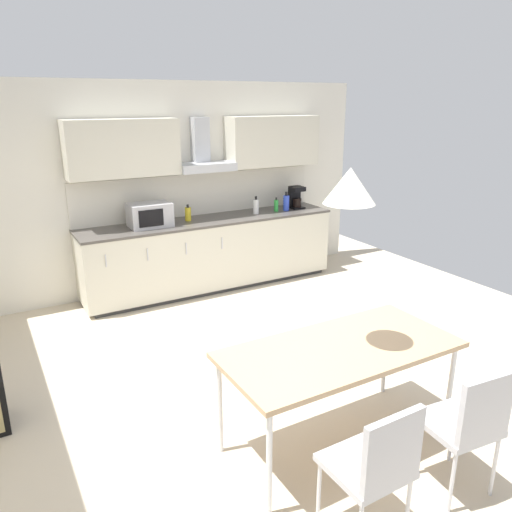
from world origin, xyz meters
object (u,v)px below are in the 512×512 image
chair_near_right (469,420)px  chair_near_left (377,462)px  bottle_green (276,205)px  bottle_blue (286,203)px  bottle_yellow (188,214)px  pendant_lamp (350,186)px  microwave (150,215)px  coffee_maker (296,197)px  bottle_white (256,206)px  dining_table (340,353)px

chair_near_right → chair_near_left: size_ratio=1.00×
bottle_green → bottle_blue: size_ratio=0.74×
bottle_yellow → pendant_lamp: (-0.28, -3.32, 0.85)m
microwave → coffee_maker: size_ratio=1.60×
bottle_green → pendant_lamp: pendant_lamp is taller
pendant_lamp → bottle_yellow: bearing=85.2°
bottle_green → bottle_yellow: (-1.23, 0.08, 0.01)m
coffee_maker → bottle_white: bearing=-175.9°
bottle_blue → chair_near_left: bottle_blue is taller
bottle_yellow → chair_near_left: size_ratio=0.23×
coffee_maker → bottle_yellow: coffee_maker is taller
bottle_yellow → coffee_maker: bearing=-0.9°
microwave → bottle_white: size_ratio=2.08×
coffee_maker → chair_near_left: (-2.22, -4.05, -0.51)m
bottle_green → bottle_blue: bottle_blue is taller
coffee_maker → chair_near_right: bearing=-110.3°
chair_near_left → pendant_lamp: bearing=64.5°
dining_table → pendant_lamp: size_ratio=5.06×
microwave → coffee_maker: coffee_maker is taller
bottle_green → bottle_blue: bearing=-12.1°
bottle_yellow → bottle_blue: (1.37, -0.11, 0.02)m
microwave → bottle_green: (1.73, -0.02, -0.06)m
chair_near_right → dining_table: bearing=115.1°
microwave → bottle_yellow: 0.51m
microwave → chair_near_left: bearing=-92.0°
microwave → bottle_blue: bearing=-1.6°
bottle_green → dining_table: size_ratio=0.12×
coffee_maker → pendant_lamp: pendant_lamp is taller
dining_table → pendant_lamp: pendant_lamp is taller
coffee_maker → chair_near_right: (-1.50, -4.05, -0.51)m
coffee_maker → bottle_green: size_ratio=1.61×
dining_table → chair_near_left: (-0.36, -0.76, -0.17)m
bottle_blue → chair_near_right: bottle_blue is taller
bottle_blue → chair_near_right: 4.20m
chair_near_right → pendant_lamp: (-0.36, 0.76, 1.30)m
bottle_green → chair_near_right: 4.19m
bottle_blue → bottle_white: 0.45m
coffee_maker → bottle_yellow: bearing=179.1°
coffee_maker → bottle_green: bearing=-171.7°
bottle_white → chair_near_right: 4.12m
bottle_blue → chair_near_left: 4.48m
bottle_blue → dining_table: bearing=-117.2°
chair_near_left → bottle_blue: bearing=63.1°
bottle_green → coffee_maker: bearing=8.3°
bottle_green → pendant_lamp: bearing=-115.0°
bottle_blue → dining_table: 3.62m
microwave → dining_table: bearing=-86.1°
microwave → chair_near_right: size_ratio=0.55×
chair_near_right → chair_near_left: bearing=-180.0°
bottle_green → chair_near_right: size_ratio=0.21×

